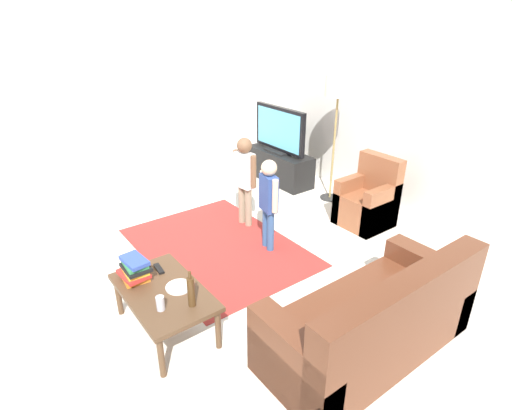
# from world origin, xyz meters

# --- Properties ---
(ground) EXTENTS (7.80, 7.80, 0.00)m
(ground) POSITION_xyz_m (0.00, 0.00, 0.00)
(ground) COLOR beige
(wall_back) EXTENTS (6.00, 0.12, 2.70)m
(wall_back) POSITION_xyz_m (0.00, 3.00, 1.35)
(wall_back) COLOR silver
(wall_back) RESTS_ON ground
(wall_left) EXTENTS (0.12, 6.00, 2.70)m
(wall_left) POSITION_xyz_m (-3.00, 0.00, 1.35)
(wall_left) COLOR silver
(wall_left) RESTS_ON ground
(area_rug) EXTENTS (2.20, 1.60, 0.01)m
(area_rug) POSITION_xyz_m (-0.44, 0.36, 0.00)
(area_rug) COLOR #9E2D28
(area_rug) RESTS_ON ground
(tv_stand) EXTENTS (1.20, 0.44, 0.50)m
(tv_stand) POSITION_xyz_m (-1.64, 2.30, 0.24)
(tv_stand) COLOR black
(tv_stand) RESTS_ON ground
(tv) EXTENTS (1.10, 0.28, 0.71)m
(tv) POSITION_xyz_m (-1.64, 2.28, 0.85)
(tv) COLOR black
(tv) RESTS_ON tv_stand
(couch) EXTENTS (0.80, 1.80, 0.86)m
(couch) POSITION_xyz_m (1.74, 0.49, 0.29)
(couch) COLOR brown
(couch) RESTS_ON ground
(armchair) EXTENTS (0.60, 0.60, 0.90)m
(armchair) POSITION_xyz_m (0.21, 2.26, 0.30)
(armchair) COLOR brown
(armchair) RESTS_ON ground
(floor_lamp) EXTENTS (0.36, 0.36, 1.78)m
(floor_lamp) POSITION_xyz_m (-0.64, 2.45, 1.54)
(floor_lamp) COLOR #262626
(floor_lamp) RESTS_ON ground
(child_near_tv) EXTENTS (0.39, 0.19, 1.16)m
(child_near_tv) POSITION_xyz_m (-0.73, 0.97, 0.70)
(child_near_tv) COLOR gray
(child_near_tv) RESTS_ON ground
(child_center) EXTENTS (0.36, 0.18, 1.09)m
(child_center) POSITION_xyz_m (-0.08, 0.83, 0.65)
(child_center) COLOR #33598C
(child_center) RESTS_ON ground
(coffee_table) EXTENTS (1.00, 0.60, 0.42)m
(coffee_table) POSITION_xyz_m (0.48, -0.73, 0.37)
(coffee_table) COLOR #513823
(coffee_table) RESTS_ON ground
(book_stack) EXTENTS (0.29, 0.24, 0.20)m
(book_stack) POSITION_xyz_m (0.20, -0.85, 0.52)
(book_stack) COLOR orange
(book_stack) RESTS_ON coffee_table
(bottle) EXTENTS (0.06, 0.06, 0.32)m
(bottle) POSITION_xyz_m (0.80, -0.63, 0.55)
(bottle) COLOR #4C3319
(bottle) RESTS_ON coffee_table
(tv_remote) EXTENTS (0.17, 0.06, 0.02)m
(tv_remote) POSITION_xyz_m (0.18, -0.63, 0.43)
(tv_remote) COLOR black
(tv_remote) RESTS_ON coffee_table
(soda_can) EXTENTS (0.07, 0.07, 0.12)m
(soda_can) POSITION_xyz_m (0.70, -0.85, 0.48)
(soda_can) COLOR silver
(soda_can) RESTS_ON coffee_table
(plate) EXTENTS (0.22, 0.22, 0.02)m
(plate) POSITION_xyz_m (0.53, -0.61, 0.43)
(plate) COLOR white
(plate) RESTS_ON coffee_table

